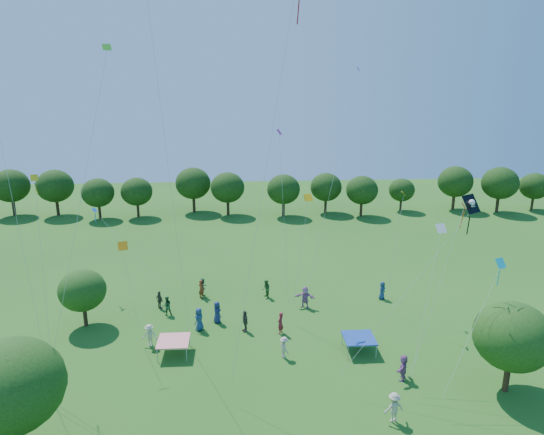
{
  "coord_description": "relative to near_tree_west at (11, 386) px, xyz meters",
  "views": [
    {
      "loc": [
        -1.76,
        -13.17,
        18.6
      ],
      "look_at": [
        0.0,
        14.0,
        11.0
      ],
      "focal_mm": 32.0,
      "sensor_mm": 36.0,
      "label": 1
    }
  ],
  "objects": [
    {
      "name": "crowd_person_12",
      "position": [
        8.16,
        12.6,
        -3.15
      ],
      "size": [
        0.9,
        1.04,
        1.86
      ],
      "primitive_type": "imported",
      "rotation": [
        0.0,
        0.0,
        4.16
      ],
      "color": "navy",
      "rests_on": "ground"
    },
    {
      "name": "crowd_person_13",
      "position": [
        -1.17,
        4.06,
        -3.29
      ],
      "size": [
        0.6,
        0.69,
        1.57
      ],
      "primitive_type": "imported",
      "rotation": [
        0.0,
        0.0,
        4.23
      ],
      "color": "maroon",
      "rests_on": "ground"
    },
    {
      "name": "crowd_person_6",
      "position": [
        23.91,
        17.21,
        -3.25
      ],
      "size": [
        0.85,
        0.91,
        1.65
      ],
      "primitive_type": "imported",
      "rotation": [
        0.0,
        0.0,
        0.9
      ],
      "color": "navy",
      "rests_on": "ground"
    },
    {
      "name": "tent_red_stripe",
      "position": [
        6.63,
        9.22,
        -3.04
      ],
      "size": [
        2.2,
        2.2,
        1.1
      ],
      "color": "red",
      "rests_on": "ground"
    },
    {
      "name": "small_kite_9",
      "position": [
        16.39,
        12.99,
        5.05
      ],
      "size": [
        1.39,
        0.58,
        9.33
      ],
      "color": "#CF9A0A"
    },
    {
      "name": "near_tree_west",
      "position": [
        0.0,
        0.0,
        0.0
      ],
      "size": [
        5.26,
        5.26,
        6.45
      ],
      "color": "#422B19",
      "rests_on": "ground"
    },
    {
      "name": "pirate_kite",
      "position": [
        24.65,
        4.51,
        7.58
      ],
      "size": [
        7.97,
        1.15,
        11.06
      ],
      "color": "black"
    },
    {
      "name": "treeline",
      "position": [
        11.63,
        46.91,
        0.01
      ],
      "size": [
        88.01,
        8.77,
        6.77
      ],
      "color": "#422B19",
      "rests_on": "ground"
    },
    {
      "name": "crowd_person_3",
      "position": [
        14.39,
        8.28,
        -3.29
      ],
      "size": [
        0.83,
        1.13,
        1.57
      ],
      "primitive_type": "imported",
      "rotation": [
        0.0,
        0.0,
        1.97
      ],
      "color": "#BAA894",
      "rests_on": "ground"
    },
    {
      "name": "crowd_person_7",
      "position": [
        7.88,
        18.46,
        -3.21
      ],
      "size": [
        0.76,
        0.75,
        1.74
      ],
      "primitive_type": "imported",
      "rotation": [
        0.0,
        0.0,
        2.39
      ],
      "color": "maroon",
      "rests_on": "ground"
    },
    {
      "name": "crowd_person_0",
      "position": [
        9.49,
        13.75,
        -3.18
      ],
      "size": [
        0.87,
        1.01,
        1.8
      ],
      "primitive_type": "imported",
      "rotation": [
        0.0,
        0.0,
        2.11
      ],
      "color": "navy",
      "rests_on": "ground"
    },
    {
      "name": "crowd_person_1",
      "position": [
        14.4,
        11.67,
        -3.21
      ],
      "size": [
        0.69,
        0.77,
        1.74
      ],
      "primitive_type": "imported",
      "rotation": [
        0.0,
        0.0,
        4.17
      ],
      "color": "maroon",
      "rests_on": "ground"
    },
    {
      "name": "near_tree_north",
      "position": [
        -0.89,
        13.89,
        -1.04
      ],
      "size": [
        3.62,
        3.62,
        4.67
      ],
      "color": "#422B19",
      "rests_on": "ground"
    },
    {
      "name": "small_kite_10",
      "position": [
        23.98,
        14.15,
        4.33
      ],
      "size": [
        0.67,
        1.02,
        9.23
      ],
      "color": "yellow"
    },
    {
      "name": "crowd_person_2",
      "position": [
        13.66,
        18.12,
        -3.24
      ],
      "size": [
        0.67,
        0.92,
        1.68
      ],
      "primitive_type": "imported",
      "rotation": [
        0.0,
        0.0,
        5.01
      ],
      "color": "#31622A",
      "rests_on": "ground"
    },
    {
      "name": "small_kite_12",
      "position": [
        0.01,
        19.78,
        2.25
      ],
      "size": [
        7.12,
        4.15,
        6.63
      ],
      "color": "blue"
    },
    {
      "name": "crowd_person_4",
      "position": [
        4.49,
        16.6,
        -3.29
      ],
      "size": [
        0.93,
        0.96,
        1.57
      ],
      "primitive_type": "imported",
      "rotation": [
        0.0,
        0.0,
        2.31
      ],
      "color": "#3F3A32",
      "rests_on": "ground"
    },
    {
      "name": "crowd_person_9",
      "position": [
        4.74,
        10.44,
        -3.22
      ],
      "size": [
        1.18,
        0.65,
        1.72
      ],
      "primitive_type": "imported",
      "rotation": [
        0.0,
        0.0,
        -0.13
      ],
      "color": "beige",
      "rests_on": "ground"
    },
    {
      "name": "small_kite_5",
      "position": [
        14.7,
        14.72,
        7.59
      ],
      "size": [
        0.93,
        1.94,
        13.9
      ],
      "color": "#9E1A7E"
    },
    {
      "name": "small_kite_1",
      "position": [
        3.68,
        9.56,
        3.27
      ],
      "size": [
        0.71,
        1.66,
        7.08
      ],
      "color": "orange"
    },
    {
      "name": "small_kite_4",
      "position": [
        20.26,
        19.74,
        9.4
      ],
      "size": [
        4.78,
        4.71,
        18.59
      ],
      "color": "#1A14CD"
    },
    {
      "name": "small_kite_8",
      "position": [
        7.47,
        4.69,
        12.96
      ],
      "size": [
        0.61,
        7.03,
        21.64
      ],
      "color": "red"
    },
    {
      "name": "small_kite_11",
      "position": [
        -1.77,
        6.54,
        9.94
      ],
      "size": [
        2.58,
        3.06,
        17.15
      ],
      "color": "green"
    },
    {
      "name": "crowd_person_5",
      "position": [
        21.82,
        5.18,
        -3.19
      ],
      "size": [
        1.33,
        1.72,
        1.77
      ],
      "primitive_type": "imported",
      "rotation": [
        0.0,
        0.0,
        4.2
      ],
      "color": "#8E528C",
      "rests_on": "ground"
    },
    {
      "name": "small_kite_7",
      "position": [
        26.52,
        4.1,
        3.28
      ],
      "size": [
        4.53,
        3.34,
        7.2
      ],
      "color": "#0DBCD0"
    },
    {
      "name": "small_kite_3",
      "position": [
        3.28,
        4.94,
        10.39
      ],
      "size": [
        5.15,
        1.3,
        19.24
      ],
      "color": "#26961B"
    },
    {
      "name": "small_kite_0",
      "position": [
        24.6,
        5.76,
        5.46
      ],
      "size": [
        3.82,
        3.11,
        10.25
      ],
      "color": "#EA4C0D"
    },
    {
      "name": "small_kite_2",
      "position": [
        -0.71,
        7.3,
        6.13
      ],
      "size": [
        1.32,
        3.85,
        11.92
      ],
      "color": "yellow"
    },
    {
      "name": "crowd_person_11",
      "position": [
        16.87,
        16.02,
        -3.14
      ],
      "size": [
        1.86,
        1.13,
        1.88
      ],
      "primitive_type": "imported",
      "rotation": [
        0.0,
        0.0,
        5.98
      ],
      "color": "#A560A1",
      "rests_on": "ground"
    },
    {
      "name": "crowd_person_10",
      "position": [
        11.7,
        12.19,
        -3.21
      ],
      "size": [
        0.76,
        1.11,
        1.73
      ],
      "primitive_type": "imported",
      "rotation": [
        0.0,
        0.0,
        5.03
      ],
      "color": "#473E39",
      "rests_on": "ground"
    },
    {
      "name": "red_high_kite",
      "position": [
        14.09,
        5.03,
        16.4
      ],
      "size": [
        4.33,
        2.09,
        24.02
      ],
      "color": "red"
    },
    {
      "name": "tent_blue",
      "position": [
        19.8,
        8.77,
        -3.04
      ],
      "size": [
        2.2,
        2.2,
        1.1
      ],
      "color": "#173A96",
      "rests_on": "ground"
    },
    {
      "name": "near_tree_east",
      "position": [
        27.85,
        3.6,
        -0.3
      ],
      "size": [
        4.64,
        4.64,
        5.87
      ],
      "color": "#422B19",
      "rests_on": "ground"
    },
    {
      "name": "crowd_person_15",
      "position": [
        19.98,
        1.26,
        -3.17
      ],
      "size": [
        1.28,
        0.79,
        1.82
      ],
      "primitive_type": "imported",
      "rotation": [
        0.0,
        0.0,
        3.37
      ],
      "color": "#ACA78A",
      "rests_on": "ground"
    },
    {
      "name": "small_kite_6",
      "position": [
        24.06,
        6.87,
        4.42
      ],
      "size": [
        2.82,
        3.68,
        8.54
      ],
      "color": "white"
    },
    {
      "name": "crowd_person_8",
      "position": [
        8.03,
        18.84,
        -3.21
      ],
      "size": [
        0.88,
        0.96,
        1.73
      ],
      "primitive_type": "imported",
      "rotation": [
        0.0,
        0.0,
        0.94
      ],
      "color": "#2B653F",
      "rests_on": "ground"
    },
    {
      "name": "crowd_person_14",
      "position": [
        5.28,
        15.36,
        -3.26
      ],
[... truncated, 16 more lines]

